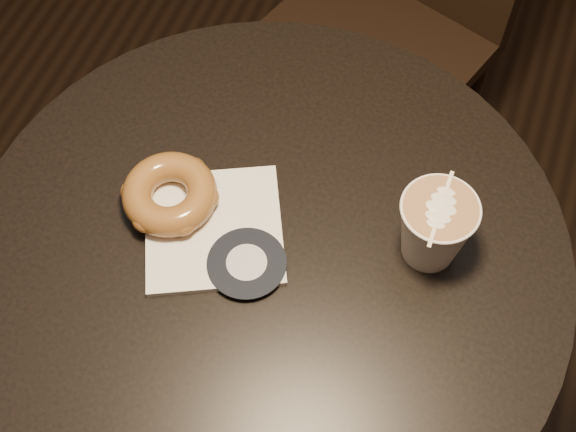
{
  "coord_description": "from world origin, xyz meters",
  "views": [
    {
      "loc": [
        0.17,
        -0.39,
        1.56
      ],
      "look_at": [
        0.01,
        0.03,
        0.79
      ],
      "focal_mm": 50.0,
      "sensor_mm": 36.0,
      "label": 1
    }
  ],
  "objects": [
    {
      "name": "cafe_table",
      "position": [
        0.0,
        0.0,
        0.55
      ],
      "size": [
        0.7,
        0.7,
        0.75
      ],
      "color": "black",
      "rests_on": "ground"
    },
    {
      "name": "pastry_bag",
      "position": [
        -0.07,
        0.0,
        0.75
      ],
      "size": [
        0.21,
        0.21,
        0.01
      ],
      "primitive_type": "cube",
      "rotation": [
        0.0,
        0.0,
        0.44
      ],
      "color": "white",
      "rests_on": "cafe_table"
    },
    {
      "name": "doughnut",
      "position": [
        -0.13,
        0.02,
        0.78
      ],
      "size": [
        0.11,
        0.11,
        0.04
      ],
      "primitive_type": "torus",
      "color": "brown",
      "rests_on": "pastry_bag"
    },
    {
      "name": "latte_cup",
      "position": [
        0.17,
        0.06,
        0.8
      ],
      "size": [
        0.09,
        0.09,
        0.1
      ],
      "primitive_type": null,
      "color": "silver",
      "rests_on": "cafe_table"
    }
  ]
}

